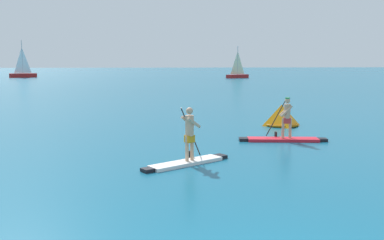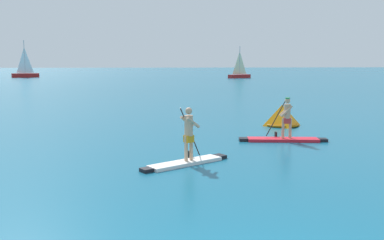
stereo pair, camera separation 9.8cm
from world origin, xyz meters
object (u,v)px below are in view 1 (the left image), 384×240
paddleboarder_mid_center (188,151)px  race_marker_buoy (281,116)px  paddleboarder_far_right (283,133)px  sailboat_left_horizon (23,73)px  sailboat_right_horizon (237,74)px

paddleboarder_mid_center → race_marker_buoy: size_ratio=1.70×
paddleboarder_far_right → race_marker_buoy: paddleboarder_far_right is taller
paddleboarder_far_right → sailboat_left_horizon: sailboat_left_horizon is taller
race_marker_buoy → paddleboarder_mid_center: bearing=-126.3°
paddleboarder_far_right → sailboat_left_horizon: bearing=-59.4°
sailboat_left_horizon → sailboat_right_horizon: size_ratio=1.21×
sailboat_right_horizon → paddleboarder_far_right: bearing=45.2°
paddleboarder_mid_center → race_marker_buoy: 9.04m
race_marker_buoy → sailboat_left_horizon: size_ratio=0.23×
paddleboarder_mid_center → sailboat_left_horizon: 78.72m
paddleboarder_mid_center → sailboat_right_horizon: (16.53, 67.53, 0.37)m
sailboat_left_horizon → sailboat_right_horizon: (41.76, -7.03, -0.17)m
sailboat_left_horizon → sailboat_right_horizon: sailboat_left_horizon is taller
paddleboarder_mid_center → sailboat_right_horizon: 69.52m
race_marker_buoy → sailboat_left_horizon: bearing=114.4°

